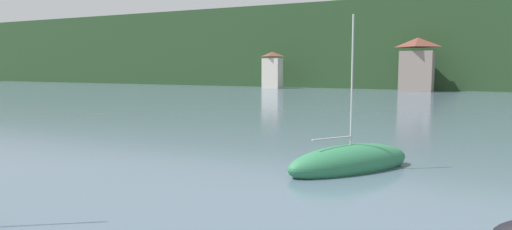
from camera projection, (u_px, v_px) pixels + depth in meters
The scene contains 3 objects.
shore_building_west at pixel (272, 71), 107.59m from camera, with size 4.32×3.16×8.46m.
shore_building_westcentral at pixel (417, 65), 94.25m from camera, with size 6.70×5.72×10.91m.
sailboat_mid_2 at pixel (350, 162), 22.50m from camera, with size 5.71×7.15×8.02m.
Camera 1 is at (13.32, 21.18, 5.06)m, focal length 32.45 mm.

